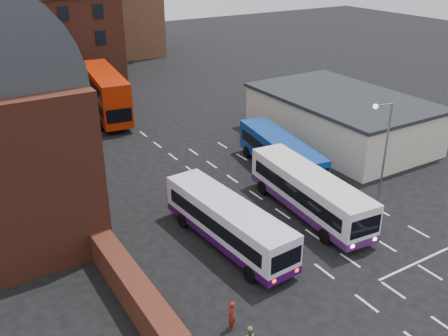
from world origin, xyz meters
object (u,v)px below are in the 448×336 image
bus_white_inbound (309,190)px  bus_blue (280,152)px  street_lamp (383,145)px  bus_red_double (105,93)px  pedestrian_red (231,315)px  bus_white_outbound (228,220)px

bus_white_inbound → bus_blue: bus_white_inbound is taller
street_lamp → bus_white_inbound: bearing=162.7°
bus_blue → street_lamp: size_ratio=1.43×
bus_red_double → pedestrian_red: size_ratio=7.85×
bus_blue → bus_white_outbound: bearing=45.7°
bus_white_outbound → bus_red_double: size_ratio=0.86×
bus_white_outbound → bus_red_double: 27.22m
bus_white_outbound → street_lamp: street_lamp is taller
bus_white_outbound → street_lamp: 11.92m
bus_white_outbound → pedestrian_red: 7.38m
street_lamp → pedestrian_red: size_ratio=4.77×
bus_blue → street_lamp: street_lamp is taller
bus_white_inbound → bus_red_double: bearing=-75.7°
bus_white_inbound → pedestrian_red: bus_white_inbound is taller
bus_white_outbound → bus_red_double: bearing=81.8°
bus_white_outbound → bus_blue: bearing=32.4°
bus_blue → pedestrian_red: 18.33m
pedestrian_red → street_lamp: bearing=156.4°
bus_red_double → bus_white_inbound: bearing=107.5°
bus_white_inbound → bus_red_double: size_ratio=0.90×
bus_blue → bus_red_double: bus_red_double is taller
pedestrian_red → bus_blue: bearing=-176.7°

